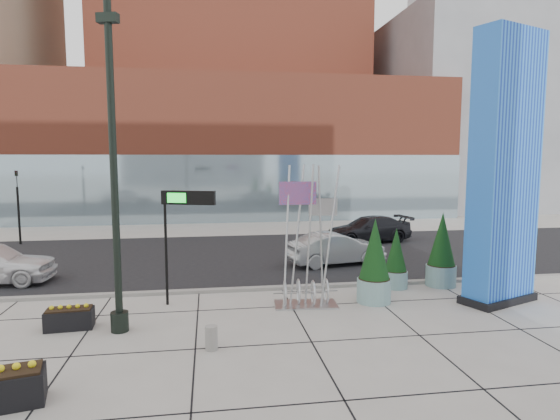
{
  "coord_description": "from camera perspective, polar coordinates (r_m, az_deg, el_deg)",
  "views": [
    {
      "loc": [
        -1.6,
        -12.5,
        4.81
      ],
      "look_at": [
        0.62,
        2.0,
        3.16
      ],
      "focal_mm": 30.0,
      "sensor_mm": 36.0,
      "label": 1
    }
  ],
  "objects": [
    {
      "name": "ground",
      "position": [
        13.49,
        -1.37,
        -14.46
      ],
      "size": [
        160.0,
        160.0,
        0.0
      ],
      "primitive_type": "plane",
      "color": "#9E9991",
      "rests_on": "ground"
    },
    {
      "name": "street_asphalt",
      "position": [
        23.06,
        -4.56,
        -5.6
      ],
      "size": [
        80.0,
        12.0,
        0.02
      ],
      "primitive_type": "cube",
      "color": "black",
      "rests_on": "ground"
    },
    {
      "name": "curb_edge",
      "position": [
        17.25,
        -3.09,
        -9.57
      ],
      "size": [
        80.0,
        0.3,
        0.12
      ],
      "primitive_type": "cube",
      "color": "gray",
      "rests_on": "ground"
    },
    {
      "name": "tower_podium",
      "position": [
        39.59,
        -4.98,
        7.4
      ],
      "size": [
        34.0,
        10.0,
        11.0
      ],
      "primitive_type": "cube",
      "color": "#A64730",
      "rests_on": "ground"
    },
    {
      "name": "tower_glass_front",
      "position": [
        34.88,
        -4.42,
        2.61
      ],
      "size": [
        34.0,
        0.6,
        5.0
      ],
      "primitive_type": "cube",
      "color": "#8CA5B2",
      "rests_on": "ground"
    },
    {
      "name": "building_grey_parking",
      "position": [
        52.53,
        23.44,
        10.48
      ],
      "size": [
        20.0,
        18.0,
        18.0
      ],
      "primitive_type": "cube",
      "color": "slate",
      "rests_on": "ground"
    },
    {
      "name": "blue_pylon",
      "position": [
        16.9,
        25.66,
        3.97
      ],
      "size": [
        2.9,
        2.08,
        8.84
      ],
      "rotation": [
        0.0,
        0.0,
        0.38
      ],
      "color": "#0C29B5",
      "rests_on": "ground"
    },
    {
      "name": "lamp_post",
      "position": [
        13.36,
        -19.47,
        0.93
      ],
      "size": [
        0.6,
        0.49,
        8.83
      ],
      "rotation": [
        0.0,
        0.0,
        -0.29
      ],
      "color": "black",
      "rests_on": "ground"
    },
    {
      "name": "public_art_sculpture",
      "position": [
        15.29,
        3.24,
        -7.21
      ],
      "size": [
        2.1,
        1.18,
        4.6
      ],
      "rotation": [
        0.0,
        0.0,
        -0.09
      ],
      "color": "#BABCBF",
      "rests_on": "ground"
    },
    {
      "name": "concrete_bollard",
      "position": [
        12.27,
        -8.36,
        -15.17
      ],
      "size": [
        0.31,
        0.31,
        0.61
      ],
      "primitive_type": "cylinder",
      "color": "gray",
      "rests_on": "ground"
    },
    {
      "name": "overhead_street_sign",
      "position": [
        15.4,
        -11.49,
        0.4
      ],
      "size": [
        1.73,
        0.71,
        3.76
      ],
      "rotation": [
        0.0,
        0.0,
        -0.32
      ],
      "color": "black",
      "rests_on": "ground"
    },
    {
      "name": "round_planter_east",
      "position": [
        18.59,
        19.11,
        -4.76
      ],
      "size": [
        1.11,
        1.11,
        2.78
      ],
      "color": "#7EAAAA",
      "rests_on": "ground"
    },
    {
      "name": "round_planter_mid",
      "position": [
        17.88,
        13.94,
        -5.88
      ],
      "size": [
        0.89,
        0.89,
        2.23
      ],
      "color": "#7EAAAA",
      "rests_on": "ground"
    },
    {
      "name": "round_planter_west",
      "position": [
        15.9,
        11.45,
        -6.32
      ],
      "size": [
        1.13,
        1.13,
        2.82
      ],
      "color": "#7EAAAA",
      "rests_on": "ground"
    },
    {
      "name": "box_planter_north",
      "position": [
        14.76,
        -24.28,
        -11.85
      ],
      "size": [
        1.32,
        0.73,
        0.7
      ],
      "rotation": [
        0.0,
        0.0,
        0.08
      ],
      "color": "black",
      "rests_on": "ground"
    },
    {
      "name": "box_planter_south",
      "position": [
        11.07,
        -30.82,
        -18.07
      ],
      "size": [
        1.66,
        1.09,
        0.84
      ],
      "rotation": [
        0.0,
        0.0,
        0.23
      ],
      "color": "black",
      "rests_on": "ground"
    },
    {
      "name": "car_silver_mid",
      "position": [
        21.23,
        6.84,
        -4.74
      ],
      "size": [
        4.55,
        2.31,
        1.43
      ],
      "primitive_type": "imported",
      "rotation": [
        0.0,
        0.0,
        1.76
      ],
      "color": "#9C9FA3",
      "rests_on": "ground"
    },
    {
      "name": "car_dark_east",
      "position": [
        27.14,
        10.71,
        -2.34
      ],
      "size": [
        5.25,
        2.8,
        1.45
      ],
      "primitive_type": "imported",
      "rotation": [
        0.0,
        0.0,
        -1.41
      ],
      "color": "black",
      "rests_on": "ground"
    },
    {
      "name": "traffic_signal",
      "position": [
        29.51,
        -29.3,
        0.72
      ],
      "size": [
        0.15,
        0.18,
        4.1
      ],
      "color": "black",
      "rests_on": "ground"
    }
  ]
}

